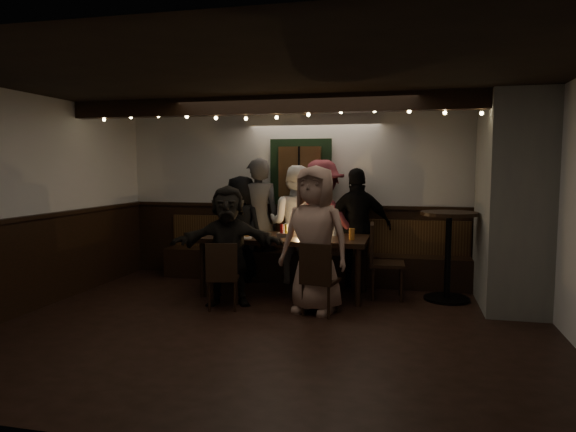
% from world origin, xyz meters
% --- Properties ---
extents(room, '(6.02, 5.01, 2.62)m').
position_xyz_m(room, '(1.07, 1.42, 1.07)').
color(room, black).
rests_on(room, ground).
extents(dining_table, '(2.22, 0.95, 0.96)m').
position_xyz_m(dining_table, '(-0.20, 1.40, 0.73)').
color(dining_table, black).
rests_on(dining_table, ground).
extents(chair_near_left, '(0.46, 0.46, 0.83)m').
position_xyz_m(chair_near_left, '(-0.74, 0.46, 0.47)').
color(chair_near_left, black).
rests_on(chair_near_left, ground).
extents(chair_near_right, '(0.45, 0.45, 0.86)m').
position_xyz_m(chair_near_right, '(0.42, 0.49, 0.48)').
color(chair_near_right, black).
rests_on(chair_near_right, ground).
extents(chair_end, '(0.47, 0.47, 0.99)m').
position_xyz_m(chair_end, '(1.06, 1.49, 0.56)').
color(chair_end, black).
rests_on(chair_end, ground).
extents(high_top, '(0.72, 0.72, 1.15)m').
position_xyz_m(high_top, '(1.93, 1.59, 0.73)').
color(high_top, black).
rests_on(high_top, ground).
extents(person_a, '(0.91, 0.77, 1.59)m').
position_xyz_m(person_a, '(-1.04, 2.09, 0.80)').
color(person_a, black).
rests_on(person_a, ground).
extents(person_b, '(0.80, 0.68, 1.86)m').
position_xyz_m(person_b, '(-0.81, 2.17, 0.93)').
color(person_b, '#343336').
rests_on(person_b, ground).
extents(person_c, '(0.94, 0.78, 1.75)m').
position_xyz_m(person_c, '(-0.22, 2.16, 0.87)').
color(person_c, silver).
rests_on(person_c, ground).
extents(person_d, '(1.28, 0.87, 1.83)m').
position_xyz_m(person_d, '(0.18, 2.09, 0.91)').
color(person_d, maroon).
rests_on(person_d, ground).
extents(person_e, '(1.09, 0.76, 1.71)m').
position_xyz_m(person_e, '(0.71, 2.09, 0.86)').
color(person_e, black).
rests_on(person_e, ground).
extents(person_f, '(1.46, 0.75, 1.50)m').
position_xyz_m(person_f, '(-0.77, 0.74, 0.75)').
color(person_f, black).
rests_on(person_f, ground).
extents(person_g, '(0.96, 0.73, 1.74)m').
position_xyz_m(person_g, '(0.35, 0.66, 0.87)').
color(person_g, '#9E7A6C').
rests_on(person_g, ground).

